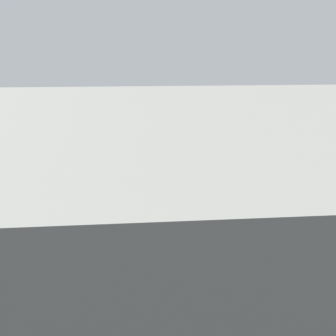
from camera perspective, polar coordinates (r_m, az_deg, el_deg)
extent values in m
plane|color=black|center=(13.45, 4.72, -1.19)|extent=(60.00, 60.00, 0.00)
cube|color=gray|center=(9.73, 8.60, -10.09)|extent=(24.00, 3.20, 0.04)
cube|color=blue|center=(12.91, 8.58, 1.47)|extent=(4.25, 2.98, 0.99)
cube|color=#1E232B|center=(12.63, 10.19, 5.12)|extent=(2.72, 2.23, 0.77)
cylinder|color=black|center=(12.64, 2.22, -1.11)|extent=(0.64, 0.42, 0.60)
cylinder|color=black|center=(13.95, 3.67, 0.94)|extent=(0.64, 0.42, 0.60)
cylinder|color=black|center=(12.32, 13.91, -2.30)|extent=(0.64, 0.42, 0.60)
cylinder|color=black|center=(13.66, 14.25, -0.09)|extent=(0.64, 0.42, 0.60)
cylinder|color=#197A2D|center=(10.36, -10.22, -6.39)|extent=(0.22, 0.22, 0.62)
sphere|color=#197A2D|center=(10.20, -10.35, -4.57)|extent=(0.26, 0.26, 0.26)
cylinder|color=#197A2D|center=(10.31, -9.36, -6.00)|extent=(0.10, 0.09, 0.09)
cylinder|color=#197A2D|center=(10.34, -11.14, -6.03)|extent=(0.10, 0.09, 0.09)
cylinder|color=#2D2D2D|center=(10.48, -10.13, -7.76)|extent=(0.31, 0.31, 0.06)
cube|color=#B2262D|center=(10.30, -15.48, -4.43)|extent=(0.25, 0.37, 0.55)
sphere|color=tan|center=(10.15, -15.68, -2.45)|extent=(0.22, 0.22, 0.22)
cylinder|color=#1E1E2D|center=(10.59, -15.16, -6.69)|extent=(0.13, 0.13, 0.45)
cylinder|color=#1E1E2D|center=(10.43, -15.30, -7.13)|extent=(0.13, 0.13, 0.45)
cylinder|color=#B2262D|center=(10.51, -15.29, -3.89)|extent=(0.09, 0.09, 0.50)
cylinder|color=#B2262D|center=(10.08, -15.69, -4.99)|extent=(0.09, 0.09, 0.50)
cylinder|color=#B7BABF|center=(8.69, 21.96, -11.55)|extent=(0.04, 0.04, 1.05)
cylinder|color=#B7BABF|center=(8.19, 12.93, -12.53)|extent=(0.04, 0.04, 1.05)
cylinder|color=#B7BABF|center=(7.92, 2.94, -13.26)|extent=(0.04, 0.04, 1.05)
cylinder|color=#B7BABF|center=(7.88, -7.50, -13.60)|extent=(0.04, 0.04, 1.05)
cylinder|color=#B7BABF|center=(8.18, 17.93, -9.25)|extent=(6.99, 0.04, 0.04)
cylinder|color=#B7BABF|center=(8.39, 17.62, -11.76)|extent=(6.99, 0.04, 0.04)
cylinder|color=#4C4C51|center=(9.40, -19.39, -4.13)|extent=(0.07, 0.07, 2.40)
cube|color=black|center=(9.07, -20.08, 1.36)|extent=(0.04, 0.44, 0.44)
cylinder|color=black|center=(13.38, 6.05, -1.35)|extent=(2.41, 2.41, 0.01)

